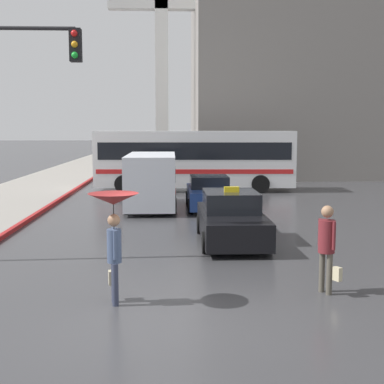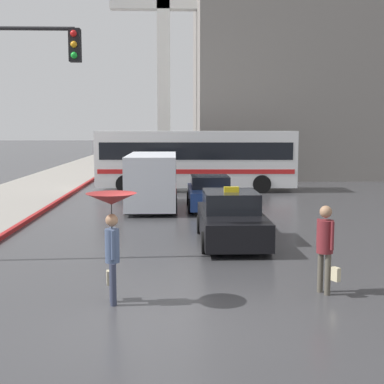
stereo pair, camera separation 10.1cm
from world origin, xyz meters
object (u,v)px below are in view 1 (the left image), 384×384
monument_cross (162,41)px  sedan_red (209,194)px  pedestrian_man (327,242)px  traffic_light (0,95)px  taxi (231,219)px  pedestrian_with_umbrella (114,217)px  ambulance_van (151,178)px  city_bus (194,158)px

monument_cross → sedan_red: bearing=-82.0°
pedestrian_man → monument_cross: bearing=161.7°
pedestrian_man → traffic_light: traffic_light is taller
sedan_red → pedestrian_man: (1.56, -11.88, 0.44)m
taxi → monument_cross: 24.41m
taxi → pedestrian_with_umbrella: size_ratio=2.10×
taxi → traffic_light: traffic_light is taller
pedestrian_with_umbrella → monument_cross: 29.32m
ambulance_van → monument_cross: (0.22, 15.60, 8.21)m
sedan_red → monument_cross: monument_cross is taller
pedestrian_man → monument_cross: monument_cross is taller
pedestrian_man → traffic_light: bearing=-138.1°
sedan_red → city_bus: bearing=-87.2°
sedan_red → pedestrian_with_umbrella: pedestrian_with_umbrella is taller
ambulance_van → traffic_light: bearing=69.9°
pedestrian_man → pedestrian_with_umbrella: bearing=-109.3°
traffic_light → monument_cross: 25.59m
ambulance_van → traffic_light: 10.22m
traffic_light → monument_cross: (3.61, 24.78, 5.27)m
city_bus → pedestrian_man: 18.73m
monument_cross → city_bus: bearing=-78.3°
city_bus → pedestrian_with_umbrella: (-2.39, -19.12, -0.10)m
sedan_red → ambulance_van: ambulance_van is taller
pedestrian_man → monument_cross: 29.26m
traffic_light → ambulance_van: bearing=69.8°
taxi → sedan_red: bearing=-88.5°
monument_cross → taxi: bearing=-83.9°
ambulance_van → taxi: bearing=110.6°
sedan_red → pedestrian_man: size_ratio=2.26×
ambulance_van → pedestrian_with_umbrella: (-0.26, -12.67, 0.43)m
pedestrian_with_umbrella → monument_cross: monument_cross is taller
pedestrian_with_umbrella → pedestrian_man: 4.35m
monument_cross → ambulance_van: bearing=-90.8°
taxi → sedan_red: (-0.17, 6.75, -0.04)m
taxi → pedestrian_with_umbrella: 6.41m
city_bus → traffic_light: 16.75m
ambulance_van → monument_cross: 17.63m
ambulance_van → traffic_light: size_ratio=0.89×
city_bus → pedestrian_with_umbrella: city_bus is taller
taxi → ambulance_van: bearing=-69.5°
taxi → pedestrian_man: (1.38, -5.13, 0.39)m
traffic_light → monument_cross: monument_cross is taller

